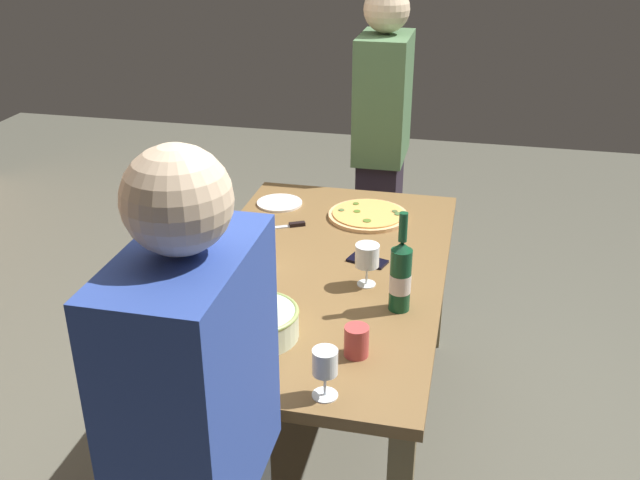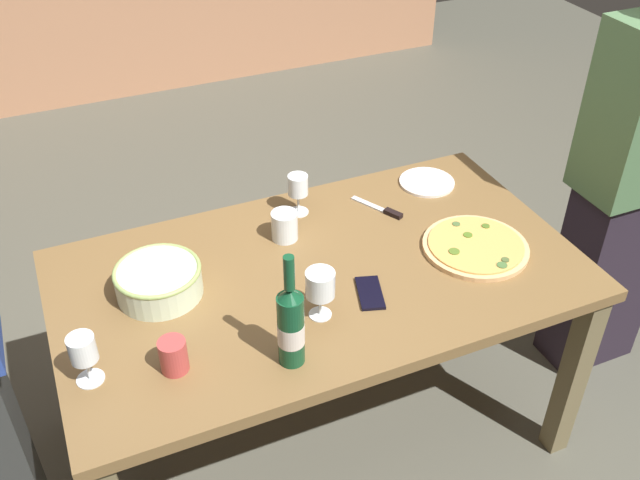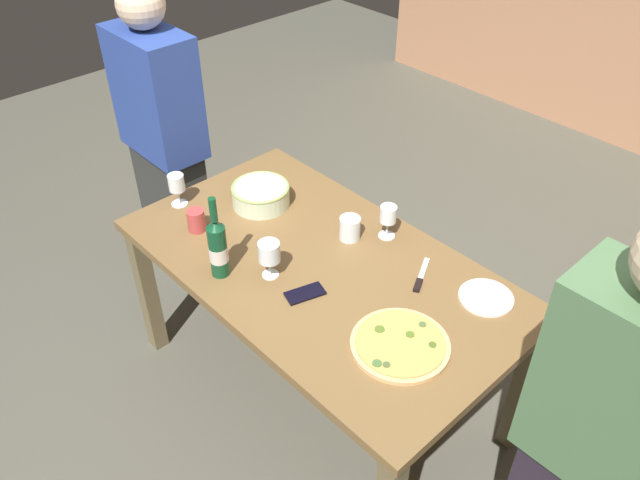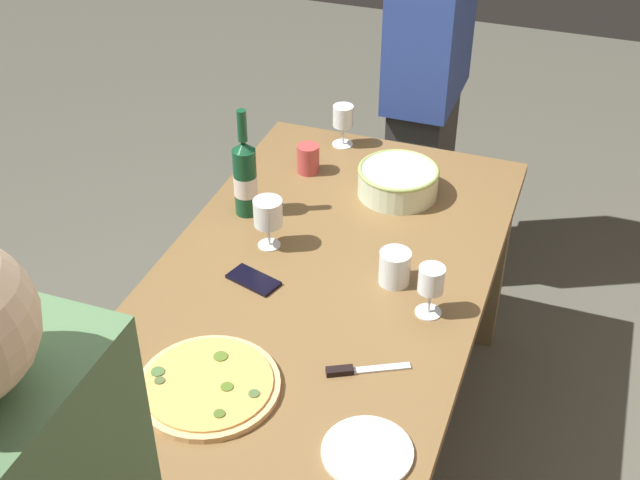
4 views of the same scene
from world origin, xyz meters
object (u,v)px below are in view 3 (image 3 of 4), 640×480
object	(u,v)px
pizza	(400,344)
side_plate	(486,297)
cup_ceramic	(196,220)
person_guest_left	(165,146)
dining_table	(320,281)
person_host	(596,455)
wine_glass_by_bottle	(388,216)
cup_amber	(350,228)
pizza_knife	(420,279)
wine_glass_near_pizza	(176,184)
wine_glass_far_left	(269,253)
cell_phone	(305,293)
serving_bowl	(261,194)
wine_bottle	(218,247)

from	to	relation	value
pizza	side_plate	bearing A→B (deg)	81.77
cup_ceramic	person_guest_left	bearing A→B (deg)	158.96
dining_table	person_host	bearing A→B (deg)	-2.66
wine_glass_by_bottle	person_host	xyz separation A→B (m)	(1.10, -0.37, -0.03)
cup_amber	pizza_knife	bearing A→B (deg)	1.58
person_host	dining_table	bearing A→B (deg)	0.00
pizza	side_plate	distance (m)	0.41
wine_glass_near_pizza	pizza_knife	world-z (taller)	wine_glass_near_pizza
pizza	wine_glass_far_left	world-z (taller)	wine_glass_far_left
cup_ceramic	side_plate	bearing A→B (deg)	26.59
cup_ceramic	person_host	size ratio (longest dim) A/B	0.06
dining_table	pizza	world-z (taller)	pizza
side_plate	pizza_knife	size ratio (longest dim) A/B	1.04
cell_phone	person_guest_left	world-z (taller)	person_guest_left
dining_table	serving_bowl	world-z (taller)	serving_bowl
wine_glass_far_left	person_guest_left	distance (m)	1.07
cup_ceramic	side_plate	size ratio (longest dim) A/B	0.48
wine_glass_by_bottle	person_guest_left	distance (m)	1.23
dining_table	cell_phone	distance (m)	0.21
cup_ceramic	cell_phone	size ratio (longest dim) A/B	0.66
serving_bowl	cell_phone	distance (m)	0.62
wine_glass_by_bottle	wine_glass_far_left	bearing A→B (deg)	-105.17
serving_bowl	cell_phone	xyz separation A→B (m)	(0.56, -0.25, -0.05)
wine_glass_far_left	cup_amber	distance (m)	0.39
serving_bowl	wine_bottle	xyz separation A→B (m)	(0.26, -0.40, 0.08)
person_guest_left	serving_bowl	bearing A→B (deg)	7.16
wine_glass_near_pizza	side_plate	size ratio (longest dim) A/B	0.74
wine_bottle	wine_glass_near_pizza	distance (m)	0.52
cup_amber	cup_ceramic	size ratio (longest dim) A/B	1.02
pizza	wine_glass_far_left	distance (m)	0.59
dining_table	wine_glass_far_left	world-z (taller)	wine_glass_far_left
pizza_knife	person_guest_left	bearing A→B (deg)	-172.37
wine_glass_near_pizza	wine_glass_by_bottle	distance (m)	0.92
dining_table	pizza_knife	distance (m)	0.40
cup_ceramic	side_plate	xyz separation A→B (m)	(1.06, 0.53, -0.04)
side_plate	person_host	bearing A→B (deg)	-30.89
cup_ceramic	person_host	xyz separation A→B (m)	(1.67, 0.17, 0.02)
person_guest_left	wine_glass_near_pizza	bearing A→B (deg)	-23.94
wine_bottle	serving_bowl	bearing A→B (deg)	122.45
wine_glass_by_bottle	wine_glass_far_left	distance (m)	0.52
wine_glass_near_pizza	pizza_knife	size ratio (longest dim) A/B	0.77
pizza	wine_glass_near_pizza	bearing A→B (deg)	-176.34
pizza	person_guest_left	xyz separation A→B (m)	(-1.62, 0.11, 0.03)
wine_glass_near_pizza	cup_amber	xyz separation A→B (m)	(0.68, 0.37, -0.06)
wine_glass_far_left	pizza_knife	distance (m)	0.58
pizza	wine_glass_near_pizza	size ratio (longest dim) A/B	2.29
wine_bottle	cup_ceramic	distance (m)	0.31
cup_ceramic	wine_bottle	bearing A→B (deg)	-17.36
cup_amber	person_guest_left	world-z (taller)	person_guest_left
wine_glass_by_bottle	cell_phone	world-z (taller)	wine_glass_by_bottle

